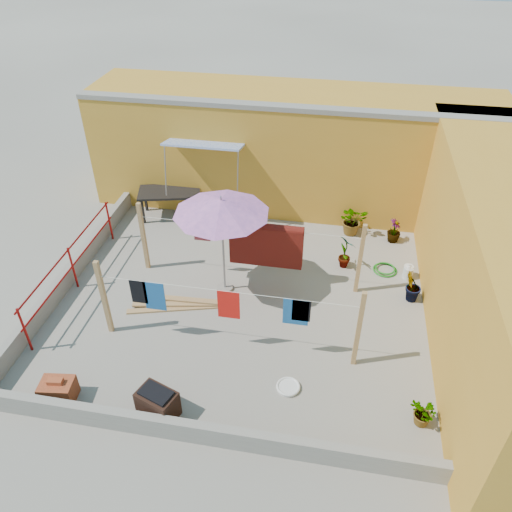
% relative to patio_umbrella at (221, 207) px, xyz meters
% --- Properties ---
extents(ground, '(80.00, 80.00, 0.00)m').
position_rel_patio_umbrella_xyz_m(ground, '(0.47, -0.33, -2.19)').
color(ground, '#9E998E').
rests_on(ground, ground).
extents(wall_back, '(11.00, 3.27, 3.21)m').
position_rel_patio_umbrella_xyz_m(wall_back, '(0.96, 4.36, -0.58)').
color(wall_back, '#C0872A').
rests_on(wall_back, ground).
extents(wall_right, '(2.40, 9.00, 3.20)m').
position_rel_patio_umbrella_xyz_m(wall_right, '(5.67, -0.33, -0.59)').
color(wall_right, '#C0872A').
rests_on(wall_right, ground).
extents(parapet_front, '(8.30, 0.16, 0.44)m').
position_rel_patio_umbrella_xyz_m(parapet_front, '(0.47, -3.91, -1.97)').
color(parapet_front, gray).
rests_on(parapet_front, ground).
extents(parapet_left, '(0.16, 7.30, 0.44)m').
position_rel_patio_umbrella_xyz_m(parapet_left, '(-3.61, -0.33, -1.97)').
color(parapet_left, gray).
rests_on(parapet_left, ground).
extents(red_railing, '(0.05, 4.20, 1.10)m').
position_rel_patio_umbrella_xyz_m(red_railing, '(-3.38, -0.53, -1.47)').
color(red_railing, maroon).
rests_on(red_railing, ground).
extents(clothesline_rig, '(5.09, 2.35, 1.80)m').
position_rel_patio_umbrella_xyz_m(clothesline_rig, '(0.79, 0.21, -1.19)').
color(clothesline_rig, tan).
rests_on(clothesline_rig, ground).
extents(patio_umbrella, '(2.21, 2.21, 2.44)m').
position_rel_patio_umbrella_xyz_m(patio_umbrella, '(0.00, 0.00, 0.00)').
color(patio_umbrella, gray).
rests_on(patio_umbrella, ground).
extents(outdoor_table, '(1.83, 1.22, 0.79)m').
position_rel_patio_umbrella_xyz_m(outdoor_table, '(-2.21, 2.87, -1.48)').
color(outdoor_table, black).
rests_on(outdoor_table, ground).
extents(brick_stack, '(0.64, 0.50, 0.51)m').
position_rel_patio_umbrella_xyz_m(brick_stack, '(-2.23, -3.53, -1.97)').
color(brick_stack, '#9A4823').
rests_on(brick_stack, ground).
extents(lumber_pile, '(2.18, 0.72, 0.13)m').
position_rel_patio_umbrella_xyz_m(lumber_pile, '(-0.87, -0.77, -2.12)').
color(lumber_pile, tan).
rests_on(lumber_pile, ground).
extents(brazier, '(0.78, 0.64, 0.60)m').
position_rel_patio_umbrella_xyz_m(brazier, '(-0.36, -3.53, -1.90)').
color(brazier, black).
rests_on(brazier, ground).
extents(white_basin, '(0.45, 0.45, 0.08)m').
position_rel_patio_umbrella_xyz_m(white_basin, '(1.80, -2.58, -2.15)').
color(white_basin, silver).
rests_on(white_basin, ground).
extents(water_jug_a, '(0.21, 0.21, 0.34)m').
position_rel_patio_umbrella_xyz_m(water_jug_a, '(4.17, 1.16, -2.04)').
color(water_jug_a, silver).
rests_on(water_jug_a, ground).
extents(water_jug_b, '(0.23, 0.23, 0.36)m').
position_rel_patio_umbrella_xyz_m(water_jug_b, '(4.17, 1.22, -2.03)').
color(water_jug_b, silver).
rests_on(water_jug_b, ground).
extents(green_hose, '(0.58, 0.58, 0.08)m').
position_rel_patio_umbrella_xyz_m(green_hose, '(3.66, 1.36, -2.15)').
color(green_hose, '#196E18').
rests_on(green_hose, ground).
extents(plant_back_a, '(0.88, 0.81, 0.81)m').
position_rel_patio_umbrella_xyz_m(plant_back_a, '(2.81, 2.87, -1.78)').
color(plant_back_a, '#205A19').
rests_on(plant_back_a, ground).
extents(plant_back_b, '(0.44, 0.44, 0.63)m').
position_rel_patio_umbrella_xyz_m(plant_back_b, '(3.88, 2.68, -1.87)').
color(plant_back_b, '#205A19').
rests_on(plant_back_b, ground).
extents(plant_right_a, '(0.56, 0.59, 0.93)m').
position_rel_patio_umbrella_xyz_m(plant_right_a, '(2.67, 1.34, -1.73)').
color(plant_right_a, '#205A19').
rests_on(plant_right_a, ground).
extents(plant_right_b, '(0.54, 0.54, 0.77)m').
position_rel_patio_umbrella_xyz_m(plant_right_b, '(4.17, 0.35, -1.80)').
color(plant_right_b, '#205A19').
rests_on(plant_right_b, ground).
extents(plant_right_c, '(0.61, 0.63, 0.53)m').
position_rel_patio_umbrella_xyz_m(plant_right_c, '(4.17, -2.91, -1.92)').
color(plant_right_c, '#205A19').
rests_on(plant_right_c, ground).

